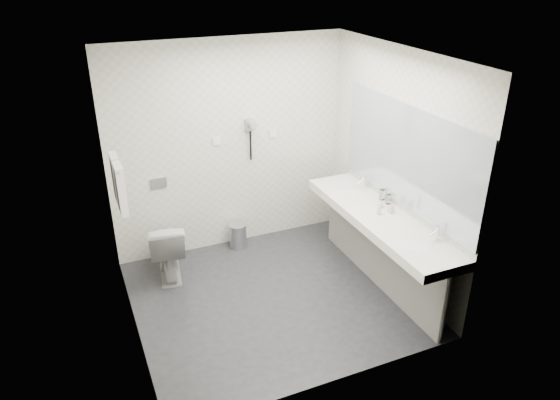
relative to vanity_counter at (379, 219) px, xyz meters
name	(u,v)px	position (x,y,z in m)	size (l,w,h in m)	color
floor	(273,297)	(-1.12, 0.20, -0.80)	(2.80, 2.80, 0.00)	#27272C
ceiling	(271,57)	(-1.12, 0.20, 1.70)	(2.80, 2.80, 0.00)	white
wall_back	(229,147)	(-1.12, 1.50, 0.45)	(2.80, 2.80, 0.00)	silver
wall_front	(338,256)	(-1.12, -1.10, 0.45)	(2.80, 2.80, 0.00)	silver
wall_left	(121,217)	(-2.52, 0.20, 0.45)	(2.60, 2.60, 0.00)	silver
wall_right	(395,168)	(0.27, 0.20, 0.45)	(2.60, 2.60, 0.00)	silver
vanity_counter	(379,219)	(0.00, 0.00, 0.00)	(0.55, 2.20, 0.10)	white
vanity_panel	(378,254)	(0.02, 0.00, -0.42)	(0.03, 2.15, 0.75)	gray
vanity_post_near	(444,308)	(0.05, -1.04, -0.42)	(0.06, 0.06, 0.75)	silver
vanity_post_far	(334,213)	(0.05, 1.04, -0.42)	(0.06, 0.06, 0.75)	silver
mirror	(407,157)	(0.26, 0.00, 0.65)	(0.02, 2.20, 1.05)	#B2BCC6
basin_near	(418,246)	(0.00, -0.65, 0.04)	(0.40, 0.31, 0.05)	white
basin_far	(348,192)	(0.00, 0.65, 0.04)	(0.40, 0.31, 0.05)	white
faucet_near	(437,233)	(0.19, -0.65, 0.12)	(0.04, 0.04, 0.15)	silver
faucet_far	(363,182)	(0.19, 0.65, 0.12)	(0.04, 0.04, 0.15)	silver
soap_bottle_a	(391,208)	(0.13, -0.01, 0.11)	(0.05, 0.05, 0.12)	beige
soap_bottle_b	(380,203)	(0.10, 0.15, 0.09)	(0.07, 0.07, 0.09)	beige
soap_bottle_c	(379,209)	(-0.01, 0.01, 0.11)	(0.05, 0.05, 0.13)	beige
glass_left	(388,199)	(0.22, 0.19, 0.10)	(0.06, 0.06, 0.11)	silver
glass_right	(382,195)	(0.22, 0.30, 0.11)	(0.06, 0.06, 0.12)	silver
toilet	(167,248)	(-2.03, 1.06, -0.46)	(0.39, 0.68, 0.69)	white
flush_plate	(159,183)	(-1.98, 1.49, 0.15)	(0.18, 0.02, 0.12)	#B2B5BA
pedal_bin	(238,236)	(-1.11, 1.34, -0.65)	(0.21, 0.21, 0.29)	#B2B5BA
bin_lid	(238,225)	(-1.11, 1.34, -0.50)	(0.21, 0.21, 0.01)	#B2B5BA
towel_rail	(114,162)	(-2.47, 0.75, 0.75)	(0.02, 0.02, 0.62)	silver
towel_near	(121,189)	(-2.46, 0.61, 0.53)	(0.07, 0.24, 0.48)	white
towel_far	(117,178)	(-2.46, 0.89, 0.53)	(0.07, 0.24, 0.48)	white
dryer_cradle	(250,125)	(-0.88, 1.47, 0.70)	(0.10, 0.04, 0.14)	gray
dryer_barrel	(252,124)	(-0.88, 1.40, 0.73)	(0.08, 0.08, 0.14)	gray
dryer_cord	(251,146)	(-0.88, 1.46, 0.45)	(0.02, 0.02, 0.35)	black
switch_plate_a	(217,141)	(-1.27, 1.49, 0.55)	(0.09, 0.02, 0.09)	white
switch_plate_b	(273,134)	(-0.57, 1.49, 0.55)	(0.09, 0.02, 0.09)	white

